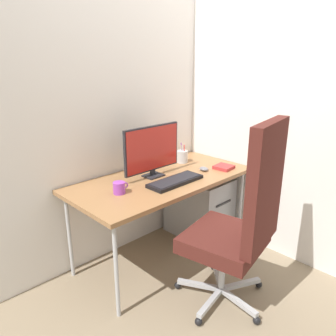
{
  "coord_description": "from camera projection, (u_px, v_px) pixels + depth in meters",
  "views": [
    {
      "loc": [
        -1.67,
        -1.77,
        1.6
      ],
      "look_at": [
        -0.01,
        -0.07,
        0.81
      ],
      "focal_mm": 35.05,
      "sensor_mm": 36.0,
      "label": 1
    }
  ],
  "objects": [
    {
      "name": "ground_plane",
      "position": [
        163.0,
        256.0,
        2.81
      ],
      "size": [
        8.0,
        8.0,
        0.0
      ],
      "primitive_type": "plane",
      "color": "gray"
    },
    {
      "name": "wall_back",
      "position": [
        129.0,
        86.0,
        2.64
      ],
      "size": [
        3.24,
        0.04,
        2.8
      ],
      "primitive_type": "cube",
      "color": "white",
      "rests_on": "ground_plane"
    },
    {
      "name": "wall_side_right",
      "position": [
        251.0,
        85.0,
        2.71
      ],
      "size": [
        0.04,
        2.47,
        2.8
      ],
      "primitive_type": "cube",
      "color": "white",
      "rests_on": "ground_plane"
    },
    {
      "name": "desk",
      "position": [
        162.0,
        182.0,
        2.6
      ],
      "size": [
        1.49,
        0.72,
        0.71
      ],
      "color": "#996B42",
      "rests_on": "ground_plane"
    },
    {
      "name": "office_chair",
      "position": [
        242.0,
        219.0,
        2.06
      ],
      "size": [
        0.64,
        0.64,
        1.28
      ],
      "color": "black",
      "rests_on": "ground_plane"
    },
    {
      "name": "filing_cabinet",
      "position": [
        199.0,
        206.0,
        3.1
      ],
      "size": [
        0.4,
        0.57,
        0.57
      ],
      "color": "#9EA0A5",
      "rests_on": "ground_plane"
    },
    {
      "name": "monitor",
      "position": [
        152.0,
        150.0,
        2.56
      ],
      "size": [
        0.54,
        0.12,
        0.41
      ],
      "color": "black",
      "rests_on": "desk"
    },
    {
      "name": "keyboard",
      "position": [
        175.0,
        181.0,
        2.48
      ],
      "size": [
        0.46,
        0.17,
        0.03
      ],
      "color": "black",
      "rests_on": "desk"
    },
    {
      "name": "mouse",
      "position": [
        204.0,
        169.0,
        2.74
      ],
      "size": [
        0.06,
        0.08,
        0.03
      ],
      "primitive_type": "ellipsoid",
      "rotation": [
        0.0,
        0.0,
        -0.0
      ],
      "color": "slate",
      "rests_on": "desk"
    },
    {
      "name": "pen_holder",
      "position": [
        182.0,
        156.0,
        2.96
      ],
      "size": [
        0.1,
        0.1,
        0.18
      ],
      "color": "silver",
      "rests_on": "desk"
    },
    {
      "name": "notebook",
      "position": [
        224.0,
        167.0,
        2.8
      ],
      "size": [
        0.16,
        0.16,
        0.03
      ],
      "primitive_type": "cube",
      "rotation": [
        0.0,
        0.0,
        0.1
      ],
      "color": "#B23333",
      "rests_on": "desk"
    },
    {
      "name": "coffee_mug",
      "position": [
        119.0,
        188.0,
        2.28
      ],
      "size": [
        0.12,
        0.08,
        0.08
      ],
      "color": "purple",
      "rests_on": "desk"
    }
  ]
}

